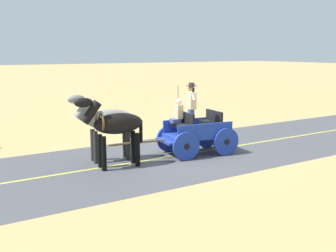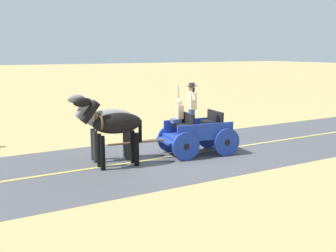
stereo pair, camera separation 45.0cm
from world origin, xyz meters
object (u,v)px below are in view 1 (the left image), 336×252
at_px(horse_off_side, 107,121).
at_px(traffic_cone, 217,127).
at_px(horse_near_side, 115,125).
at_px(horse_drawn_carriage, 195,131).

distance_m(horse_off_side, traffic_cone, 6.26).
distance_m(horse_near_side, horse_off_side, 0.88).
distance_m(horse_drawn_carriage, horse_near_side, 3.10).
relative_size(horse_drawn_carriage, horse_near_side, 2.04).
bearing_deg(horse_off_side, horse_drawn_carriage, -104.96).
bearing_deg(horse_off_side, traffic_cone, -74.17).
distance_m(horse_near_side, traffic_cone, 6.64).
height_order(horse_near_side, horse_off_side, same).
xyz_separation_m(horse_off_side, traffic_cone, (1.68, -5.93, -1.07)).
xyz_separation_m(horse_drawn_carriage, traffic_cone, (2.47, -2.97, -0.57)).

